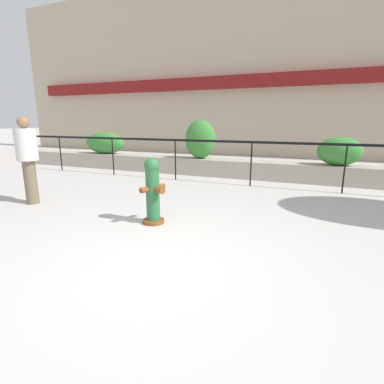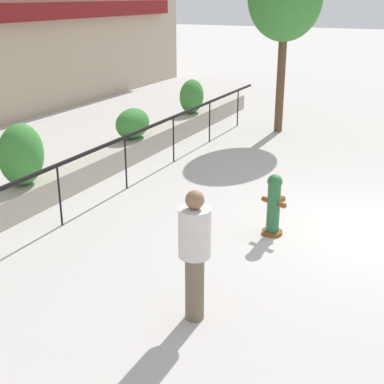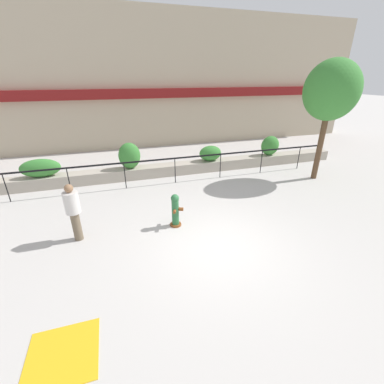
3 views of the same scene
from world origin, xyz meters
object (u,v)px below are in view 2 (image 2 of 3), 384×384
(fire_hydrant, at_px, (274,204))
(pedestrian, at_px, (195,248))
(hedge_bush_3, at_px, (192,96))
(hedge_bush_2, at_px, (133,123))
(hedge_bush_1, at_px, (21,155))

(fire_hydrant, xyz_separation_m, pedestrian, (-2.88, 0.10, 0.44))
(pedestrian, bearing_deg, fire_hydrant, -2.04)
(hedge_bush_3, distance_m, fire_hydrant, 7.78)
(hedge_bush_3, bearing_deg, pedestrian, -153.84)
(hedge_bush_2, xyz_separation_m, pedestrian, (-5.79, -4.49, 0.12))
(hedge_bush_1, relative_size, hedge_bush_2, 1.06)
(hedge_bush_3, xyz_separation_m, fire_hydrant, (-6.27, -4.59, -0.45))
(hedge_bush_2, relative_size, hedge_bush_3, 1.10)
(hedge_bush_2, height_order, hedge_bush_3, hedge_bush_3)
(hedge_bush_1, bearing_deg, pedestrian, -113.07)
(hedge_bush_2, distance_m, hedge_bush_3, 3.36)
(hedge_bush_2, distance_m, pedestrian, 7.33)
(pedestrian, bearing_deg, hedge_bush_1, 66.93)
(hedge_bush_1, xyz_separation_m, hedge_bush_2, (3.88, 0.00, -0.21))
(hedge_bush_1, distance_m, hedge_bush_2, 3.89)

